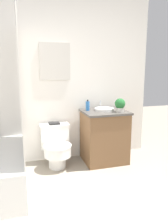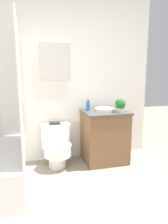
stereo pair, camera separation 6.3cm
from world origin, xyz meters
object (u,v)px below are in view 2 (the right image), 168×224
sink (105,109)px  book_on_tank (55,123)px  potted_plant (120,105)px  toilet (56,146)px  soap_bottle (88,106)px

sink → book_on_tank: (-0.73, 0.14, -0.20)m
potted_plant → book_on_tank: size_ratio=1.27×
toilet → potted_plant: 1.10m
sink → book_on_tank: bearing=169.0°
toilet → soap_bottle: (0.50, 0.07, 0.56)m
potted_plant → book_on_tank: 1.00m
toilet → potted_plant: (0.91, -0.18, 0.59)m
soap_bottle → book_on_tank: (-0.50, 0.06, -0.25)m
sink → soap_bottle: soap_bottle is taller
toilet → book_on_tank: 0.34m
toilet → sink: sink is taller
soap_bottle → potted_plant: size_ratio=0.81×
sink → soap_bottle: size_ratio=1.98×
toilet → soap_bottle: bearing=7.5°
soap_bottle → book_on_tank: 0.56m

